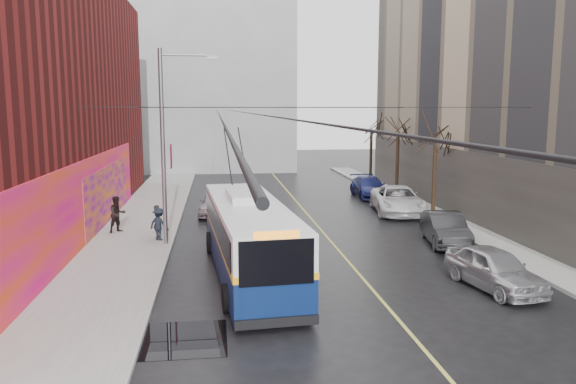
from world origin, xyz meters
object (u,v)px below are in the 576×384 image
object	(u,v)px
parked_car_c	(398,200)
pedestrian_c	(159,224)
trolleybus	(249,237)
pedestrian_b	(117,214)
tree_near	(436,132)
tree_far	(372,123)
pedestrian_a	(158,221)
tree_mid	(398,124)
parked_car_a	(494,269)
parked_car_d	(369,187)
following_car	(216,203)
parked_car_b	(445,229)
streetlight_pole	(166,142)

from	to	relation	value
parked_car_c	pedestrian_c	bearing A→B (deg)	-147.73
trolleybus	pedestrian_b	world-z (taller)	trolleybus
tree_near	tree_far	bearing A→B (deg)	90.00
pedestrian_a	trolleybus	bearing A→B (deg)	-167.17
tree_near	tree_mid	size ratio (longest dim) A/B	0.96
tree_near	parked_car_a	world-z (taller)	tree_near
tree_far	parked_car_d	world-z (taller)	tree_far
pedestrian_b	parked_car_a	bearing A→B (deg)	-72.69
tree_far	pedestrian_a	world-z (taller)	tree_far
parked_car_d	tree_mid	bearing A→B (deg)	-2.70
trolleybus	pedestrian_b	size ratio (longest dim) A/B	6.39
tree_near	pedestrian_b	xyz separation A→B (m)	(-17.92, -3.25, -3.91)
following_car	pedestrian_a	distance (m)	6.83
tree_mid	trolleybus	size ratio (longest dim) A/B	0.57
parked_car_a	parked_car_c	distance (m)	14.51
pedestrian_b	parked_car_b	bearing A→B (deg)	-51.46
parked_car_b	following_car	distance (m)	13.86
parked_car_a	parked_car_b	world-z (taller)	parked_car_b
parked_car_c	parked_car_b	bearing A→B (deg)	-83.53
tree_near	tree_mid	distance (m)	7.01
tree_mid	tree_far	distance (m)	7.00
trolleybus	pedestrian_c	size ratio (longest dim) A/B	7.52
trolleybus	pedestrian_a	bearing A→B (deg)	117.63
pedestrian_c	parked_car_c	bearing A→B (deg)	-125.97
tree_near	pedestrian_a	size ratio (longest dim) A/B	4.05
tree_far	trolleybus	bearing A→B (deg)	-115.04
pedestrian_a	parked_car_a	bearing A→B (deg)	-145.31
tree_mid	pedestrian_c	world-z (taller)	tree_mid
tree_far	trolleybus	distance (m)	27.94
trolleybus	pedestrian_c	bearing A→B (deg)	119.63
parked_car_c	streetlight_pole	bearing A→B (deg)	-144.48
parked_car_a	following_car	distance (m)	18.19
parked_car_c	pedestrian_b	xyz separation A→B (m)	(-15.92, -3.94, 0.24)
parked_car_c	parked_car_d	distance (m)	6.43
tree_near	tree_mid	bearing A→B (deg)	90.00
tree_near	pedestrian_c	size ratio (longest dim) A/B	4.12
tree_far	streetlight_pole	bearing A→B (deg)	-127.12
tree_near	parked_car_a	bearing A→B (deg)	-103.09
tree_mid	parked_car_b	xyz separation A→B (m)	(-2.28, -14.24, -4.50)
following_car	pedestrian_b	distance (m)	6.90
tree_mid	pedestrian_b	xyz separation A→B (m)	(-17.92, -10.25, -4.19)
parked_car_a	pedestrian_b	world-z (taller)	pedestrian_b
trolleybus	parked_car_c	distance (m)	15.30
tree_far	parked_car_a	bearing A→B (deg)	-96.57
parked_car_b	pedestrian_a	size ratio (longest dim) A/B	2.87
following_car	pedestrian_b	bearing A→B (deg)	-127.74
tree_far	pedestrian_b	world-z (taller)	tree_far
following_car	trolleybus	bearing A→B (deg)	-76.38
pedestrian_a	tree_near	bearing A→B (deg)	-93.00
tree_mid	pedestrian_a	distance (m)	20.10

